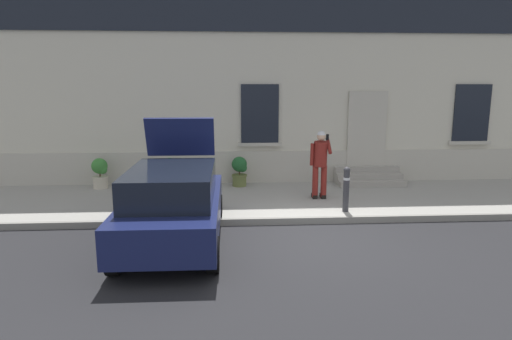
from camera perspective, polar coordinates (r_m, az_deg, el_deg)
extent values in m
plane|color=#232326|center=(8.94, 6.28, -8.82)|extent=(80.00, 80.00, 0.00)
cube|color=#99968E|center=(11.56, 3.91, -3.82)|extent=(24.00, 3.60, 0.15)
cube|color=gray|center=(9.80, 5.34, -6.57)|extent=(24.00, 0.12, 0.15)
cube|color=beige|center=(13.69, 2.71, 13.99)|extent=(24.00, 1.40, 7.50)
cube|color=#BCB7A8|center=(13.18, 2.93, 0.14)|extent=(24.00, 0.08, 1.10)
cube|color=#1E472D|center=(13.57, 14.16, 4.95)|extent=(1.00, 0.08, 2.10)
cube|color=#BCB7A8|center=(13.55, 14.19, 5.15)|extent=(1.16, 0.06, 2.24)
cube|color=black|center=(12.92, 0.51, 7.31)|extent=(1.10, 0.06, 1.70)
cube|color=#BCB7A8|center=(12.97, 0.51, 3.33)|extent=(1.30, 0.12, 0.10)
cube|color=black|center=(14.82, 26.20, 6.67)|extent=(1.10, 0.06, 1.70)
cube|color=#BCB7A8|center=(14.87, 25.97, 3.20)|extent=(1.30, 0.12, 0.10)
cube|color=black|center=(13.13, 3.15, 20.49)|extent=(16.80, 0.06, 1.40)
cube|color=#9E998E|center=(13.07, 14.88, -1.74)|extent=(1.94, 0.32, 0.16)
cube|color=#9E998E|center=(13.35, 14.47, -1.11)|extent=(1.94, 0.32, 0.32)
cube|color=#9E998E|center=(13.63, 14.07, -0.50)|extent=(1.94, 0.32, 0.48)
cube|color=#161E4C|center=(8.60, -10.61, -5.42)|extent=(1.77, 4.01, 0.64)
cube|color=black|center=(8.30, -10.89, -1.73)|extent=(1.55, 2.41, 0.56)
cube|color=black|center=(10.58, -9.22, -3.51)|extent=(1.66, 0.11, 0.20)
cube|color=yellow|center=(10.54, -9.25, -2.56)|extent=(0.52, 0.02, 0.12)
cube|color=#B21414|center=(10.59, -13.36, -1.22)|extent=(0.16, 0.04, 0.18)
cube|color=#B21414|center=(10.43, -5.17, -1.14)|extent=(0.16, 0.04, 0.18)
cube|color=#161E4C|center=(9.76, -9.82, 4.24)|extent=(1.49, 0.37, 0.87)
cylinder|color=black|center=(7.55, -17.98, -10.68)|extent=(0.20, 0.60, 0.60)
cylinder|color=black|center=(7.31, -5.61, -10.89)|extent=(0.20, 0.60, 0.60)
cylinder|color=black|center=(10.14, -14.04, -4.92)|extent=(0.20, 0.60, 0.60)
cylinder|color=black|center=(9.96, -4.99, -4.91)|extent=(0.20, 0.60, 0.60)
cylinder|color=#333338|center=(10.28, 11.61, -2.72)|extent=(0.14, 0.14, 0.95)
sphere|color=#333338|center=(10.18, 11.72, -0.02)|extent=(0.15, 0.15, 0.15)
cylinder|color=silver|center=(10.22, 11.68, -1.12)|extent=(0.15, 0.15, 0.06)
cylinder|color=maroon|center=(11.32, 7.69, -1.48)|extent=(0.15, 0.15, 0.82)
cube|color=black|center=(11.47, 7.58, -3.37)|extent=(0.12, 0.28, 0.10)
cylinder|color=maroon|center=(11.36, 8.78, -1.46)|extent=(0.15, 0.15, 0.82)
cube|color=black|center=(11.51, 8.66, -3.35)|extent=(0.12, 0.28, 0.10)
cylinder|color=maroon|center=(11.18, 8.37, 2.09)|extent=(0.34, 0.40, 0.65)
sphere|color=tan|center=(11.08, 8.47, 4.35)|extent=(0.22, 0.22, 0.22)
sphere|color=silver|center=(11.08, 8.48, 4.51)|extent=(0.21, 0.21, 0.21)
cylinder|color=maroon|center=(11.12, 7.28, 2.01)|extent=(0.09, 0.14, 0.57)
cylinder|color=maroon|center=(11.17, 9.42, 3.14)|extent=(0.09, 0.44, 0.39)
cube|color=black|center=(11.10, 9.25, 4.23)|extent=(0.07, 0.02, 0.15)
cylinder|color=beige|center=(13.17, -19.52, -1.52)|extent=(0.40, 0.40, 0.34)
cylinder|color=beige|center=(13.14, -19.56, -0.92)|extent=(0.44, 0.44, 0.05)
cylinder|color=#47331E|center=(13.11, -19.60, -0.28)|extent=(0.04, 0.04, 0.24)
sphere|color=#387F33|center=(13.08, -19.65, 0.49)|extent=(0.44, 0.44, 0.44)
sphere|color=#387F33|center=(13.02, -19.26, 0.03)|extent=(0.24, 0.24, 0.24)
cylinder|color=#B25B38|center=(12.71, -11.05, -1.52)|extent=(0.40, 0.40, 0.34)
cylinder|color=#B25B38|center=(12.68, -11.07, -0.90)|extent=(0.44, 0.44, 0.05)
cylinder|color=#47331E|center=(12.65, -11.09, -0.24)|extent=(0.04, 0.04, 0.24)
sphere|color=#387F33|center=(12.62, -11.12, 0.57)|extent=(0.44, 0.44, 0.44)
sphere|color=#387F33|center=(12.57, -10.69, 0.08)|extent=(0.24, 0.24, 0.24)
cylinder|color=#606B38|center=(12.70, -2.16, -1.33)|extent=(0.40, 0.40, 0.34)
cylinder|color=#606B38|center=(12.67, -2.17, -0.71)|extent=(0.44, 0.44, 0.05)
cylinder|color=#47331E|center=(12.64, -2.17, -0.05)|extent=(0.04, 0.04, 0.24)
sphere|color=#1E5628|center=(12.61, -2.18, 0.76)|extent=(0.44, 0.44, 0.44)
sphere|color=#1E5628|center=(12.58, -1.72, 0.27)|extent=(0.24, 0.24, 0.24)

